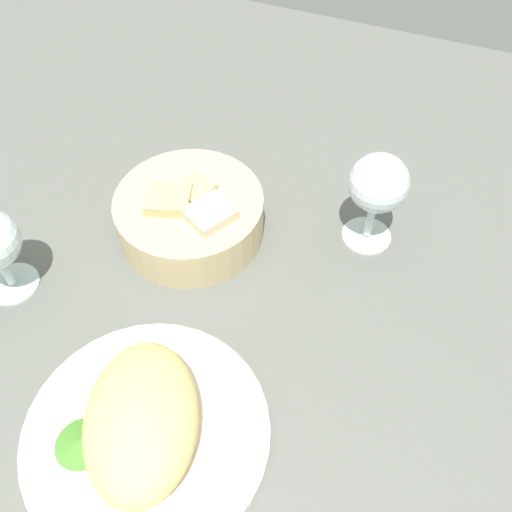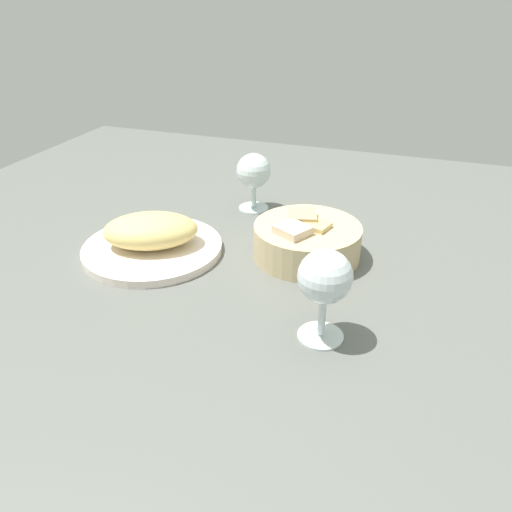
# 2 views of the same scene
# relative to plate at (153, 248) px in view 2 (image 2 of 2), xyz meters

# --- Properties ---
(ground_plane) EXTENTS (1.40, 1.40, 0.02)m
(ground_plane) POSITION_rel_plate_xyz_m (0.12, 0.00, -0.02)
(ground_plane) COLOR #5C5F59
(plate) EXTENTS (0.24, 0.24, 0.01)m
(plate) POSITION_rel_plate_xyz_m (0.00, 0.00, 0.00)
(plate) COLOR white
(plate) RESTS_ON ground_plane
(omelette) EXTENTS (0.19, 0.16, 0.06)m
(omelette) POSITION_rel_plate_xyz_m (0.00, 0.00, 0.03)
(omelette) COLOR #DEC472
(omelette) RESTS_ON plate
(lettuce_garnish) EXTENTS (0.05, 0.05, 0.01)m
(lettuce_garnish) POSITION_rel_plate_xyz_m (-0.03, 0.05, 0.01)
(lettuce_garnish) COLOR #46842E
(lettuce_garnish) RESTS_ON plate
(bread_basket) EXTENTS (0.18, 0.18, 0.07)m
(bread_basket) POSITION_rel_plate_xyz_m (0.26, 0.07, 0.02)
(bread_basket) COLOR tan
(bread_basket) RESTS_ON ground_plane
(wine_glass_near) EXTENTS (0.07, 0.07, 0.13)m
(wine_glass_near) POSITION_rel_plate_xyz_m (0.33, -0.13, 0.08)
(wine_glass_near) COLOR silver
(wine_glass_near) RESTS_ON ground_plane
(wine_glass_far) EXTENTS (0.07, 0.07, 0.12)m
(wine_glass_far) POSITION_rel_plate_xyz_m (0.10, 0.24, 0.07)
(wine_glass_far) COLOR silver
(wine_glass_far) RESTS_ON ground_plane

